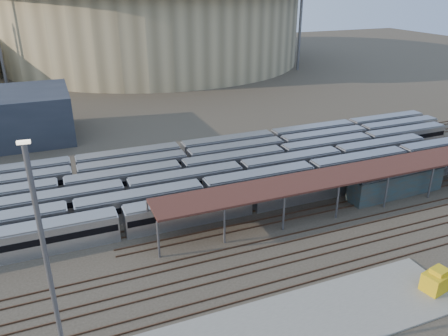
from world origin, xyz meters
name	(u,v)px	position (x,y,z in m)	size (l,w,h in m)	color
ground	(224,249)	(0.00, 0.00, 0.00)	(420.00, 420.00, 0.00)	#383026
subway_trains	(188,178)	(1.13, 18.50, 1.80)	(128.59, 23.90, 3.60)	silver
inspection_shed	(353,174)	(22.00, 4.00, 4.98)	(60.30, 6.00, 5.30)	#5B5B60
empty_tracks	(240,271)	(0.00, -5.00, 0.09)	(170.00, 9.62, 0.18)	#4C3323
stadium	(152,19)	(25.00, 140.00, 16.47)	(124.00, 124.00, 32.50)	tan
floodlight_2	(301,12)	(70.00, 100.00, 20.65)	(4.00, 1.00, 38.40)	#5B5B60
floodlight_3	(57,7)	(-10.00, 160.00, 20.65)	(4.00, 1.00, 38.40)	#5B5B60
teal_boxcar	(396,183)	(30.61, 4.00, 1.94)	(16.59, 3.21, 3.87)	#1B3B45
yard_light_pole	(51,285)	(-19.37, -15.23, 11.29)	(0.82, 0.36, 22.02)	#5B5B60
yellow_equipment	(437,281)	(18.50, -16.02, 1.23)	(3.30, 2.07, 2.07)	gold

